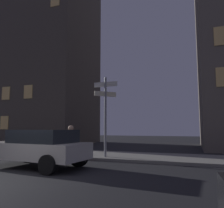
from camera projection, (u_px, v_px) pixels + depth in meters
The scene contains 5 objects.
sidewalk_kerb at pixel (92, 155), 11.95m from camera, with size 40.00×3.19×0.14m, color gray.
signpost at pixel (105, 110), 10.87m from camera, with size 1.22×0.84×3.86m.
car_far_oncoming at pixel (38, 147), 8.50m from camera, with size 4.23×2.21×1.43m.
cyclist at pixel (69, 147), 8.97m from camera, with size 1.82×0.33×1.61m.
building_left_block at pixel (35, 54), 24.40m from camera, with size 12.62×7.34×19.15m.
Camera 1 is at (5.21, -4.62, 1.48)m, focal length 35.69 mm.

